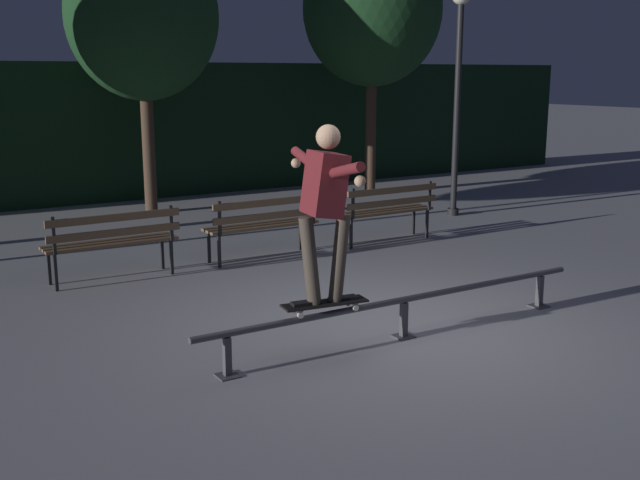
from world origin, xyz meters
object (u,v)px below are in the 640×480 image
(skateboarder, at_px, (325,199))
(tree_far_right, at_px, (372,9))
(tree_behind_benches, at_px, (142,17))
(park_bench_right_center, at_px, (387,207))
(park_bench_left_center, at_px, (264,221))
(lamp_post_right, at_px, (458,72))
(grind_rail, at_px, (404,305))
(skateboard, at_px, (325,304))
(park_bench_leftmost, at_px, (112,238))

(skateboarder, distance_m, tree_far_right, 9.61)
(tree_behind_benches, bearing_deg, park_bench_right_center, -62.78)
(tree_far_right, bearing_deg, park_bench_left_center, -138.94)
(park_bench_right_center, height_order, lamp_post_right, lamp_post_right)
(grind_rail, distance_m, skateboarder, 1.41)
(grind_rail, bearing_deg, tree_far_right, 56.79)
(park_bench_right_center, xyz_separation_m, lamp_post_right, (2.33, 1.18, 1.94))
(skateboarder, height_order, park_bench_right_center, skateboarder)
(skateboarder, bearing_deg, park_bench_left_center, 70.99)
(grind_rail, relative_size, skateboarder, 2.77)
(skateboard, xyz_separation_m, park_bench_left_center, (1.18, 3.43, 0.06))
(park_bench_leftmost, relative_size, park_bench_right_center, 1.00)
(grind_rail, height_order, tree_behind_benches, tree_behind_benches)
(park_bench_left_center, xyz_separation_m, lamp_post_right, (4.38, 1.18, 1.94))
(grind_rail, bearing_deg, skateboard, 180.00)
(park_bench_leftmost, height_order, lamp_post_right, lamp_post_right)
(tree_far_right, relative_size, lamp_post_right, 1.35)
(park_bench_leftmost, bearing_deg, park_bench_left_center, 0.00)
(park_bench_left_center, height_order, tree_far_right, tree_far_right)
(park_bench_right_center, bearing_deg, grind_rail, -124.37)
(lamp_post_right, bearing_deg, skateboard, -140.37)
(skateboarder, height_order, tree_behind_benches, tree_behind_benches)
(tree_far_right, bearing_deg, park_bench_right_center, -122.19)
(tree_far_right, relative_size, tree_behind_benches, 1.08)
(park_bench_left_center, height_order, tree_behind_benches, tree_behind_benches)
(skateboard, relative_size, park_bench_left_center, 0.50)
(skateboarder, bearing_deg, tree_far_right, 52.24)
(park_bench_leftmost, relative_size, tree_behind_benches, 0.33)
(grind_rail, relative_size, park_bench_leftmost, 2.69)
(skateboard, xyz_separation_m, tree_behind_benches, (1.07, 7.62, 2.94))
(tree_behind_benches, bearing_deg, lamp_post_right, -33.86)
(tree_behind_benches, bearing_deg, skateboarder, -98.00)
(skateboarder, height_order, park_bench_leftmost, skateboarder)
(tree_behind_benches, bearing_deg, tree_far_right, -3.02)
(lamp_post_right, bearing_deg, park_bench_left_center, -164.92)
(park_bench_left_center, height_order, lamp_post_right, lamp_post_right)
(park_bench_leftmost, xyz_separation_m, tree_far_right, (6.58, 3.95, 3.17))
(park_bench_left_center, bearing_deg, park_bench_leftmost, 180.00)
(park_bench_right_center, xyz_separation_m, tree_behind_benches, (-2.16, 4.19, 2.87))
(skateboard, height_order, tree_behind_benches, tree_behind_benches)
(skateboarder, bearing_deg, lamp_post_right, 39.64)
(park_bench_left_center, xyz_separation_m, tree_far_right, (4.53, 3.95, 3.17))
(park_bench_leftmost, bearing_deg, skateboard, -75.86)
(skateboard, distance_m, park_bench_leftmost, 3.53)
(grind_rail, xyz_separation_m, park_bench_left_center, (0.30, 3.43, 0.22))
(park_bench_leftmost, distance_m, tree_far_right, 8.30)
(grind_rail, bearing_deg, tree_behind_benches, 88.60)
(park_bench_left_center, bearing_deg, park_bench_right_center, 0.00)
(tree_behind_benches, xyz_separation_m, lamp_post_right, (4.49, -3.01, -0.93))
(lamp_post_right, bearing_deg, park_bench_right_center, -153.17)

